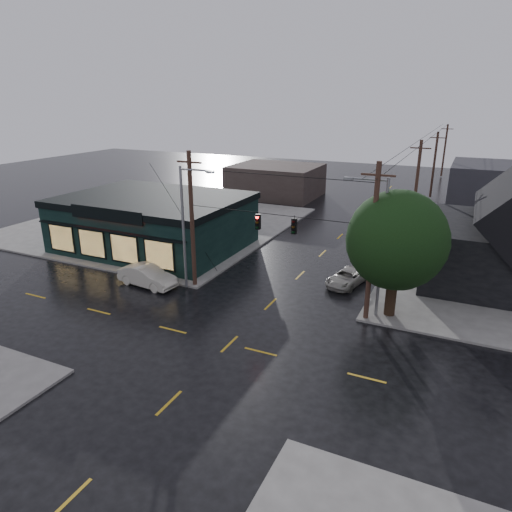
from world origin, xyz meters
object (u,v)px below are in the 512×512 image
at_px(utility_pole_nw, 195,286).
at_px(suv_silver, 347,278).
at_px(utility_pole_ne, 365,319).
at_px(corner_tree, 397,241).
at_px(sedan_cream, 147,276).

xyz_separation_m(utility_pole_nw, suv_silver, (10.41, 5.15, 0.59)).
bearing_deg(suv_silver, utility_pole_ne, -51.15).
bearing_deg(utility_pole_nw, corner_tree, 4.51).
bearing_deg(utility_pole_nw, suv_silver, 26.33).
relative_size(sedan_cream, suv_silver, 1.13).
bearing_deg(corner_tree, sedan_cream, -171.49).
bearing_deg(utility_pole_nw, utility_pole_ne, 0.00).
height_order(utility_pole_nw, utility_pole_ne, same).
bearing_deg(sedan_cream, corner_tree, -75.46).
bearing_deg(suv_silver, utility_pole_nw, -141.49).
xyz_separation_m(corner_tree, suv_silver, (-3.87, 4.03, -4.62)).
xyz_separation_m(utility_pole_nw, sedan_cream, (-3.27, -1.50, 0.79)).
bearing_deg(sedan_cream, suv_silver, -58.03).
xyz_separation_m(utility_pole_ne, sedan_cream, (-16.27, -1.50, 0.79)).
bearing_deg(utility_pole_nw, sedan_cream, -155.34).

